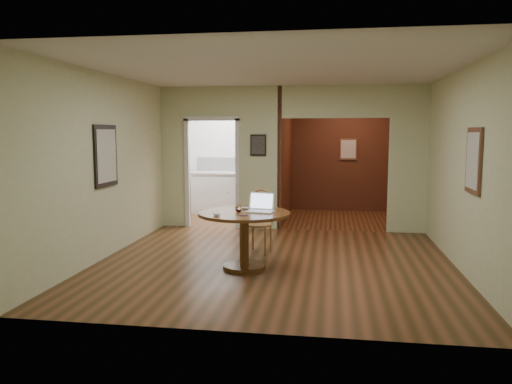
# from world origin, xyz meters

# --- Properties ---
(floor) EXTENTS (5.00, 5.00, 0.00)m
(floor) POSITION_xyz_m (0.00, 0.00, 0.00)
(floor) COLOR #3F2812
(floor) RESTS_ON ground
(room_shell) EXTENTS (5.20, 7.50, 5.00)m
(room_shell) POSITION_xyz_m (-0.47, 3.10, 1.29)
(room_shell) COLOR silver
(room_shell) RESTS_ON ground
(dining_table) EXTENTS (1.24, 1.24, 0.78)m
(dining_table) POSITION_xyz_m (-0.37, -0.34, 0.57)
(dining_table) COLOR brown
(dining_table) RESTS_ON ground
(chair) EXTENTS (0.47, 0.47, 0.97)m
(chair) POSITION_xyz_m (-0.30, 0.62, 0.54)
(chair) COLOR #A15E39
(chair) RESTS_ON ground
(open_laptop) EXTENTS (0.40, 0.37, 0.25)m
(open_laptop) POSITION_xyz_m (-0.16, -0.25, 0.84)
(open_laptop) COLOR white
(open_laptop) RESTS_ON dining_table
(closed_laptop) EXTENTS (0.38, 0.27, 0.03)m
(closed_laptop) POSITION_xyz_m (-0.30, -0.11, 0.79)
(closed_laptop) COLOR #B6B6BB
(closed_laptop) RESTS_ON dining_table
(mouse) EXTENTS (0.11, 0.07, 0.04)m
(mouse) POSITION_xyz_m (-0.66, -0.71, 0.80)
(mouse) COLOR white
(mouse) RESTS_ON dining_table
(wine_glass) EXTENTS (0.09, 0.09, 0.10)m
(wine_glass) POSITION_xyz_m (-0.45, -0.36, 0.83)
(wine_glass) COLOR white
(wine_glass) RESTS_ON dining_table
(pen) EXTENTS (0.13, 0.02, 0.01)m
(pen) POSITION_xyz_m (-0.33, -0.65, 0.78)
(pen) COLOR #0C1758
(pen) RESTS_ON dining_table
(kitchen_cabinet) EXTENTS (2.06, 0.60, 0.94)m
(kitchen_cabinet) POSITION_xyz_m (-1.35, 4.20, 0.47)
(kitchen_cabinet) COLOR white
(kitchen_cabinet) RESTS_ON ground
(grocery_bag) EXTENTS (0.32, 0.29, 0.28)m
(grocery_bag) POSITION_xyz_m (-0.68, 4.20, 1.08)
(grocery_bag) COLOR beige
(grocery_bag) RESTS_ON kitchen_cabinet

